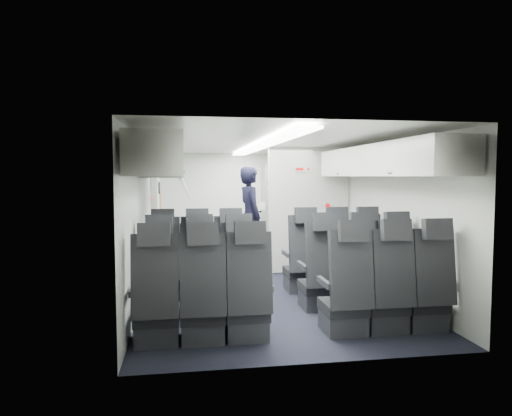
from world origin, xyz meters
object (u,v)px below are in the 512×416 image
object	(u,v)px
boarding_door	(156,215)
carry_on_bag	(167,164)
seat_row_front	(266,265)
galley_unit	(283,209)
flight_attendant	(250,217)
seat_row_rear	(298,299)
seat_row_mid	(279,279)

from	to	relation	value
boarding_door	carry_on_bag	bearing A→B (deg)	-82.60
seat_row_front	carry_on_bag	world-z (taller)	carry_on_bag
galley_unit	flight_attendant	world-z (taller)	galley_unit
galley_unit	boarding_door	world-z (taller)	galley_unit
seat_row_rear	seat_row_mid	bearing A→B (deg)	90.00
seat_row_rear	flight_attendant	distance (m)	3.81
seat_row_mid	seat_row_rear	xyz separation A→B (m)	(0.00, -0.90, 0.00)
carry_on_bag	seat_row_mid	bearing A→B (deg)	-28.58
seat_row_rear	galley_unit	world-z (taller)	galley_unit
seat_row_mid	seat_row_rear	world-z (taller)	same
boarding_door	flight_attendant	xyz separation A→B (m)	(1.70, -0.11, -0.03)
seat_row_mid	flight_attendant	world-z (taller)	flight_attendant
seat_row_mid	seat_row_rear	distance (m)	0.90
seat_row_mid	carry_on_bag	distance (m)	2.16
seat_row_front	seat_row_mid	xyz separation A→B (m)	(0.00, -0.90, 0.00)
galley_unit	boarding_door	bearing A→B (deg)	-155.72
seat_row_front	galley_unit	distance (m)	3.43
seat_row_front	galley_unit	size ratio (longest dim) A/B	1.75
seat_row_front	seat_row_mid	distance (m)	0.90
seat_row_rear	galley_unit	distance (m)	5.17
seat_row_rear	boarding_door	world-z (taller)	boarding_door
seat_row_rear	seat_row_front	bearing A→B (deg)	90.00
seat_row_mid	boarding_door	distance (m)	3.45
flight_attendant	galley_unit	bearing A→B (deg)	-46.36
seat_row_front	seat_row_mid	world-z (taller)	same
seat_row_mid	carry_on_bag	size ratio (longest dim) A/B	8.33
flight_attendant	seat_row_mid	bearing A→B (deg)	167.43
seat_row_rear	carry_on_bag	size ratio (longest dim) A/B	8.33
boarding_door	galley_unit	bearing A→B (deg)	24.28
galley_unit	carry_on_bag	size ratio (longest dim) A/B	4.75
seat_row_rear	carry_on_bag	world-z (taller)	carry_on_bag
galley_unit	flight_attendant	xyz separation A→B (m)	(-0.89, -1.28, -0.03)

